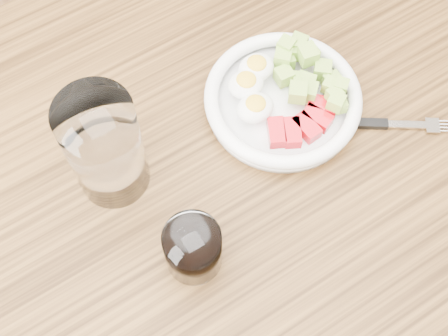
# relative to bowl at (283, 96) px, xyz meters

# --- Properties ---
(ground) EXTENTS (4.00, 4.00, 0.00)m
(ground) POSITION_rel_bowl_xyz_m (-0.12, -0.06, -0.79)
(ground) COLOR brown
(ground) RESTS_ON ground
(dining_table) EXTENTS (1.50, 0.90, 0.77)m
(dining_table) POSITION_rel_bowl_xyz_m (-0.12, -0.06, -0.12)
(dining_table) COLOR brown
(dining_table) RESTS_ON ground
(bowl) EXTENTS (0.22, 0.22, 0.06)m
(bowl) POSITION_rel_bowl_xyz_m (0.00, 0.00, 0.00)
(bowl) COLOR white
(bowl) RESTS_ON dining_table
(fork) EXTENTS (0.18, 0.13, 0.01)m
(fork) POSITION_rel_bowl_xyz_m (0.09, -0.10, -0.02)
(fork) COLOR black
(fork) RESTS_ON dining_table
(water_glass) EXTENTS (0.10, 0.10, 0.17)m
(water_glass) POSITION_rel_bowl_xyz_m (-0.26, 0.03, 0.06)
(water_glass) COLOR white
(water_glass) RESTS_ON dining_table
(coffee_glass) EXTENTS (0.07, 0.07, 0.08)m
(coffee_glass) POSITION_rel_bowl_xyz_m (-0.23, -0.13, 0.02)
(coffee_glass) COLOR white
(coffee_glass) RESTS_ON dining_table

